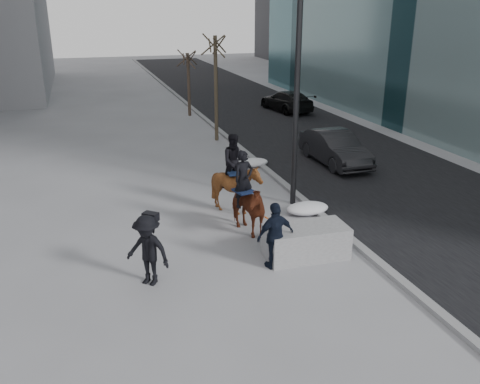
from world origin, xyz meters
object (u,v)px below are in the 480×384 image
object	(u,v)px
planter	(306,242)
mounted_right	(236,182)
mounted_left	(245,204)
car_near	(335,148)

from	to	relation	value
planter	mounted_right	xyz separation A→B (m)	(-0.86, 3.49, 0.60)
planter	mounted_left	bearing A→B (deg)	119.20
mounted_left	mounted_right	world-z (taller)	mounted_right
planter	mounted_left	xyz separation A→B (m)	(-1.08, 1.93, 0.49)
planter	car_near	xyz separation A→B (m)	(4.70, 7.45, 0.26)
car_near	mounted_right	bearing A→B (deg)	-144.95
mounted_left	car_near	bearing A→B (deg)	43.69
mounted_left	mounted_right	xyz separation A→B (m)	(0.21, 1.57, 0.12)
car_near	mounted_right	xyz separation A→B (m)	(-5.56, -3.95, 0.34)
mounted_left	planter	bearing A→B (deg)	-60.80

